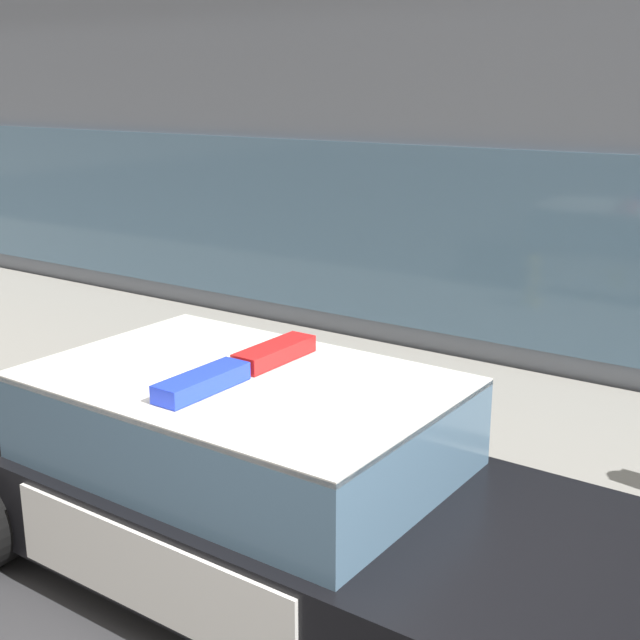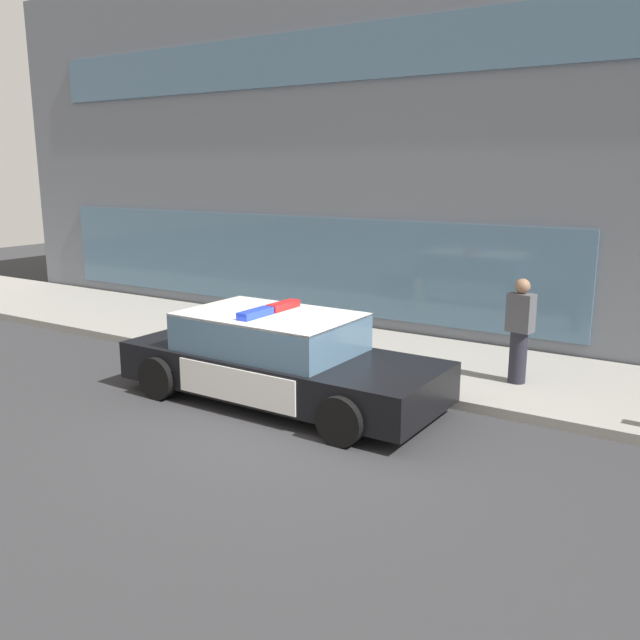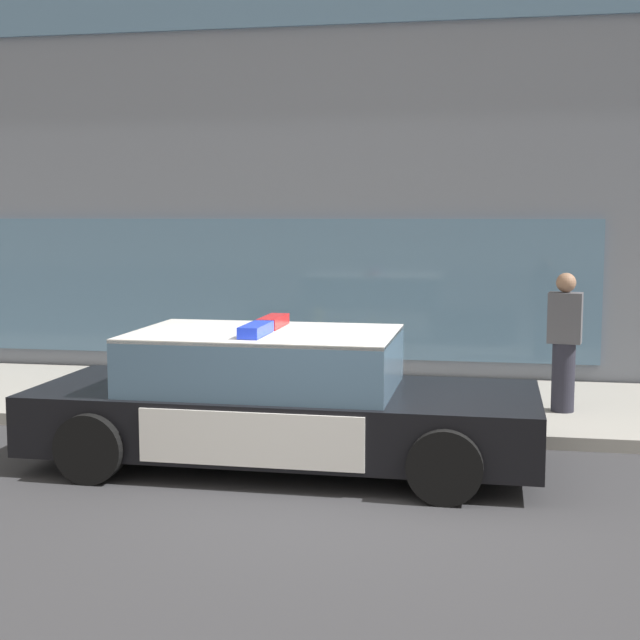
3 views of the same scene
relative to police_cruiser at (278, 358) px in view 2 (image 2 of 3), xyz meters
name	(u,v)px [view 2 (image 2 of 3)]	position (x,y,z in m)	size (l,w,h in m)	color
ground	(295,426)	(0.84, -0.76, -0.68)	(48.00, 48.00, 0.00)	#303033
sidewalk	(405,361)	(0.84, 2.83, -0.61)	(48.00, 3.48, 0.15)	gray
storefront_building	(466,148)	(-0.49, 8.96, 3.40)	(23.29, 8.77, 8.16)	slate
police_cruiser	(278,358)	(0.00, 0.00, 0.00)	(5.12, 2.20, 1.49)	black
fire_hydrant	(295,337)	(-0.95, 1.84, -0.18)	(0.34, 0.39, 0.73)	gold
pedestrian_on_sidewalk	(520,331)	(3.02, 2.45, 0.33)	(0.44, 0.32, 1.71)	#23232D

